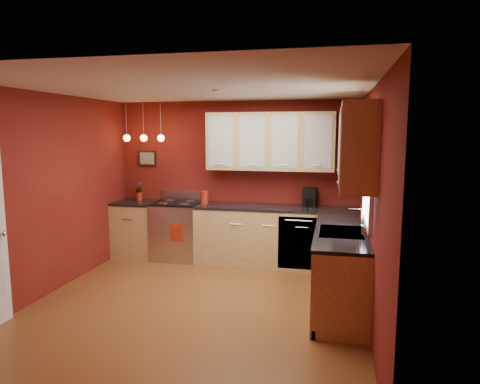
% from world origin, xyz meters
% --- Properties ---
extents(floor, '(4.20, 4.20, 0.00)m').
position_xyz_m(floor, '(0.00, 0.00, 0.00)').
color(floor, brown).
rests_on(floor, ground).
extents(ceiling, '(4.00, 4.20, 0.02)m').
position_xyz_m(ceiling, '(0.00, 0.00, 2.60)').
color(ceiling, beige).
rests_on(ceiling, wall_back).
extents(wall_back, '(4.00, 0.02, 2.60)m').
position_xyz_m(wall_back, '(0.00, 2.10, 1.30)').
color(wall_back, maroon).
rests_on(wall_back, floor).
extents(wall_front, '(4.00, 0.02, 2.60)m').
position_xyz_m(wall_front, '(0.00, -2.10, 1.30)').
color(wall_front, maroon).
rests_on(wall_front, floor).
extents(wall_left, '(0.02, 4.20, 2.60)m').
position_xyz_m(wall_left, '(-2.00, 0.00, 1.30)').
color(wall_left, maroon).
rests_on(wall_left, floor).
extents(wall_right, '(0.02, 4.20, 2.60)m').
position_xyz_m(wall_right, '(2.00, 0.00, 1.30)').
color(wall_right, maroon).
rests_on(wall_right, floor).
extents(base_cabinets_back_left, '(0.70, 0.60, 0.90)m').
position_xyz_m(base_cabinets_back_left, '(-1.65, 1.80, 0.45)').
color(base_cabinets_back_left, '#D4B672').
rests_on(base_cabinets_back_left, floor).
extents(base_cabinets_back_right, '(2.54, 0.60, 0.90)m').
position_xyz_m(base_cabinets_back_right, '(0.73, 1.80, 0.45)').
color(base_cabinets_back_right, '#D4B672').
rests_on(base_cabinets_back_right, floor).
extents(base_cabinets_right, '(0.60, 2.10, 0.90)m').
position_xyz_m(base_cabinets_right, '(1.70, 0.45, 0.45)').
color(base_cabinets_right, '#D4B672').
rests_on(base_cabinets_right, floor).
extents(counter_back_left, '(0.70, 0.62, 0.04)m').
position_xyz_m(counter_back_left, '(-1.65, 1.80, 0.92)').
color(counter_back_left, black).
rests_on(counter_back_left, base_cabinets_back_left).
extents(counter_back_right, '(2.54, 0.62, 0.04)m').
position_xyz_m(counter_back_right, '(0.73, 1.80, 0.92)').
color(counter_back_right, black).
rests_on(counter_back_right, base_cabinets_back_right).
extents(counter_right, '(0.62, 2.10, 0.04)m').
position_xyz_m(counter_right, '(1.70, 0.45, 0.92)').
color(counter_right, black).
rests_on(counter_right, base_cabinets_right).
extents(gas_range, '(0.76, 0.64, 1.11)m').
position_xyz_m(gas_range, '(-0.92, 1.80, 0.48)').
color(gas_range, '#BCBCC1').
rests_on(gas_range, floor).
extents(dishwasher_front, '(0.60, 0.02, 0.80)m').
position_xyz_m(dishwasher_front, '(1.10, 1.51, 0.45)').
color(dishwasher_front, '#BCBCC1').
rests_on(dishwasher_front, base_cabinets_back_right).
extents(sink, '(0.50, 0.70, 0.33)m').
position_xyz_m(sink, '(1.70, 0.30, 0.92)').
color(sink, '#939498').
rests_on(sink, counter_right).
extents(window, '(0.06, 1.02, 1.22)m').
position_xyz_m(window, '(1.97, 0.30, 1.69)').
color(window, white).
rests_on(window, wall_right).
extents(upper_cabinets_back, '(2.00, 0.35, 0.90)m').
position_xyz_m(upper_cabinets_back, '(0.60, 1.93, 1.95)').
color(upper_cabinets_back, '#D4B672').
rests_on(upper_cabinets_back, wall_back).
extents(upper_cabinets_right, '(0.35, 1.95, 0.90)m').
position_xyz_m(upper_cabinets_right, '(1.82, 0.32, 1.95)').
color(upper_cabinets_right, '#D4B672').
rests_on(upper_cabinets_right, wall_right).
extents(wall_picture, '(0.32, 0.03, 0.26)m').
position_xyz_m(wall_picture, '(-1.55, 2.08, 1.65)').
color(wall_picture, black).
rests_on(wall_picture, wall_back).
extents(pendant_lights, '(0.71, 0.11, 0.66)m').
position_xyz_m(pendant_lights, '(-1.45, 1.75, 2.01)').
color(pendant_lights, '#939498').
rests_on(pendant_lights, ceiling).
extents(red_canister, '(0.14, 0.14, 0.21)m').
position_xyz_m(red_canister, '(-0.45, 1.81, 1.05)').
color(red_canister, maroon).
rests_on(red_canister, counter_back_right).
extents(red_vase, '(0.09, 0.09, 0.14)m').
position_xyz_m(red_vase, '(-1.64, 1.90, 1.01)').
color(red_vase, maroon).
rests_on(red_vase, counter_back_left).
extents(flowers, '(0.15, 0.15, 0.20)m').
position_xyz_m(flowers, '(-1.64, 1.90, 1.16)').
color(flowers, maroon).
rests_on(flowers, red_vase).
extents(coffee_maker, '(0.23, 0.23, 0.30)m').
position_xyz_m(coffee_maker, '(1.24, 1.91, 1.08)').
color(coffee_maker, black).
rests_on(coffee_maker, counter_back_right).
extents(soap_pump, '(0.09, 0.09, 0.19)m').
position_xyz_m(soap_pump, '(1.95, 0.12, 1.03)').
color(soap_pump, silver).
rests_on(soap_pump, counter_right).
extents(dish_towel, '(0.20, 0.01, 0.28)m').
position_xyz_m(dish_towel, '(-0.81, 1.47, 0.52)').
color(dish_towel, maroon).
rests_on(dish_towel, gas_range).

